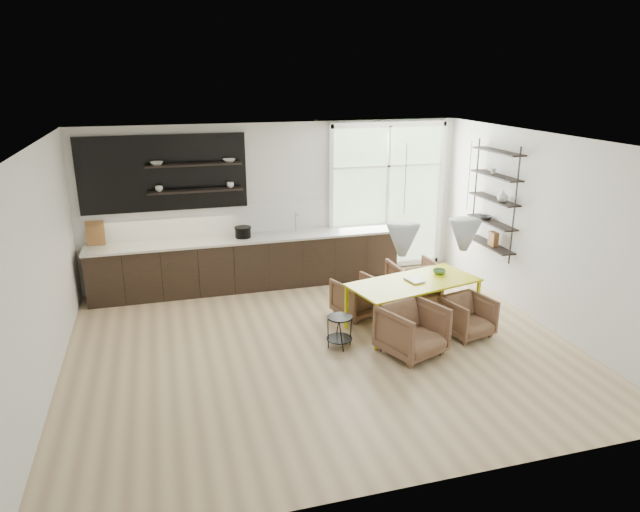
% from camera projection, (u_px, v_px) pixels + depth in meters
% --- Properties ---
extents(room, '(7.02, 6.01, 2.91)m').
position_uv_depth(room, '(338.00, 226.00, 8.84)').
color(room, '#D0B68B').
rests_on(room, ground).
extents(kitchen_run, '(5.54, 0.69, 2.75)m').
position_uv_depth(kitchen_run, '(244.00, 256.00, 10.23)').
color(kitchen_run, black).
rests_on(kitchen_run, ground).
extents(right_shelving, '(0.26, 1.22, 1.90)m').
position_uv_depth(right_shelving, '(494.00, 202.00, 9.58)').
color(right_shelving, black).
rests_on(right_shelving, ground).
extents(dining_table, '(2.13, 1.33, 0.72)m').
position_uv_depth(dining_table, '(414.00, 285.00, 8.62)').
color(dining_table, '#C0C206').
rests_on(dining_table, ground).
extents(armchair_back_left, '(0.84, 0.86, 0.62)m').
position_uv_depth(armchair_back_left, '(358.00, 297.00, 9.12)').
color(armchair_back_left, brown).
rests_on(armchair_back_left, ground).
extents(armchair_back_right, '(0.77, 0.79, 0.70)m').
position_uv_depth(armchair_back_right, '(413.00, 281.00, 9.70)').
color(armchair_back_right, brown).
rests_on(armchair_back_right, ground).
extents(armchair_front_left, '(1.00, 1.01, 0.72)m').
position_uv_depth(armchair_front_left, '(412.00, 330.00, 7.84)').
color(armchair_front_left, brown).
rests_on(armchair_front_left, ground).
extents(armchair_front_right, '(0.78, 0.79, 0.60)m').
position_uv_depth(armchair_front_right, '(468.00, 316.00, 8.42)').
color(armchair_front_right, brown).
rests_on(armchair_front_right, ground).
extents(wire_stool, '(0.37, 0.37, 0.47)m').
position_uv_depth(wire_stool, '(340.00, 328.00, 8.05)').
color(wire_stool, black).
rests_on(wire_stool, ground).
extents(table_book, '(0.28, 0.34, 0.03)m').
position_uv_depth(table_book, '(409.00, 281.00, 8.58)').
color(table_book, white).
rests_on(table_book, dining_table).
extents(table_bowl, '(0.22, 0.22, 0.06)m').
position_uv_depth(table_bowl, '(439.00, 272.00, 8.94)').
color(table_bowl, '#477844').
rests_on(table_bowl, dining_table).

